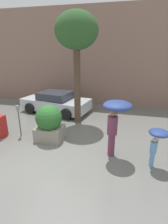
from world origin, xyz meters
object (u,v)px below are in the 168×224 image
Objects in this scene: person_child at (157,138)px; parking_meter at (18,114)px; person_adult at (116,115)px; parked_car_near at (56,102)px; planter_box at (49,123)px; street_tree at (77,34)px.

parking_meter reaches higher than person_child.
parked_car_near is (-3.65, 3.92, -0.95)m from person_adult.
planter_box reaches higher than person_child.
person_child is (1.27, -0.29, -0.52)m from person_adult.
street_tree is at bearing 151.17° from person_child.
street_tree is 3.78× the size of parking_meter.
street_tree is (-1.99, 2.66, 2.59)m from person_adult.
person_child is at bearing -13.27° from planter_box.
parked_car_near is at bearing 152.74° from person_child.
street_tree reaches higher than parked_car_near.
street_tree is at bearing 73.49° from planter_box.
person_child is 6.49m from parked_car_near.
person_adult reaches higher than parked_car_near.
street_tree reaches higher than planter_box.
planter_box reaches higher than parking_meter.
parking_meter is at bearing -134.34° from street_tree.
person_adult is 4.22m from street_tree.
person_adult is 4.05m from parking_meter.
person_adult is 1.49× the size of parking_meter.
parked_car_near is 3.08× the size of parking_meter.
person_child is 0.31× the size of parked_car_near.
person_child is 5.32m from parking_meter.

